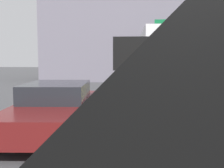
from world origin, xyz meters
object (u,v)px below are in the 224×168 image
object	(u,v)px
arrow_board_trailer	(141,115)
traffic_cone_far_lane	(118,134)
pickup_car	(56,107)
highway_guide_sign	(182,39)
box_truck	(164,63)

from	to	relation	value
arrow_board_trailer	traffic_cone_far_lane	bearing A→B (deg)	-113.10
arrow_board_trailer	pickup_car	world-z (taller)	arrow_board_trailer
highway_guide_sign	pickup_car	bearing A→B (deg)	-113.56
box_truck	highway_guide_sign	xyz separation A→B (m)	(1.74, 5.86, 1.60)
box_truck	pickup_car	distance (m)	7.58
highway_guide_sign	traffic_cone_far_lane	bearing A→B (deg)	-104.72
pickup_car	highway_guide_sign	world-z (taller)	highway_guide_sign
highway_guide_sign	box_truck	bearing A→B (deg)	-106.56
arrow_board_trailer	box_truck	bearing A→B (deg)	78.92
highway_guide_sign	traffic_cone_far_lane	distance (m)	14.33
arrow_board_trailer	traffic_cone_far_lane	world-z (taller)	arrow_board_trailer
box_truck	traffic_cone_far_lane	world-z (taller)	box_truck
pickup_car	traffic_cone_far_lane	size ratio (longest dim) A/B	8.67
box_truck	traffic_cone_far_lane	xyz separation A→B (m)	(-1.81, -7.66, -1.53)
pickup_car	traffic_cone_far_lane	distance (m)	2.21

